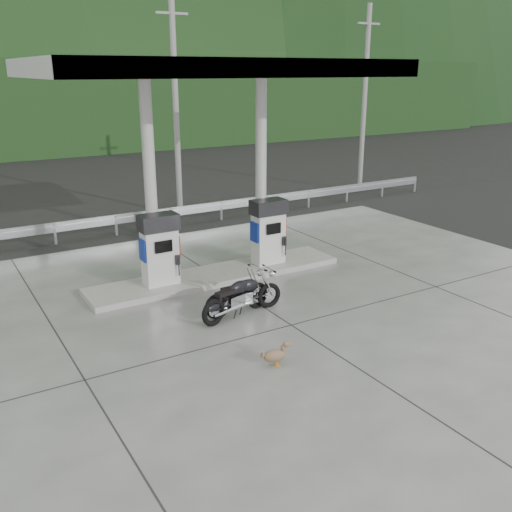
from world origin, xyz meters
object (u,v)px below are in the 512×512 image
motorcycle_right (236,298)px  duck (275,356)px  gas_pump_left (160,250)px  gas_pump_right (268,232)px  motorcycle_left (244,295)px

motorcycle_right → duck: (-0.48, -2.36, -0.24)m
gas_pump_left → motorcycle_right: gas_pump_left is taller
gas_pump_right → duck: bearing=-120.9°
gas_pump_right → motorcycle_right: bearing=-134.3°
gas_pump_left → duck: (0.32, -4.81, -0.85)m
motorcycle_left → duck: motorcycle_left is taller
gas_pump_left → motorcycle_right: (0.81, -2.45, -0.61)m
motorcycle_left → motorcycle_right: bearing=-160.1°
motorcycle_right → duck: size_ratio=3.34×
gas_pump_right → motorcycle_left: (-2.15, -2.37, -0.62)m
gas_pump_right → motorcycle_right: 3.48m
gas_pump_left → motorcycle_left: size_ratio=1.00×
gas_pump_left → motorcycle_right: 2.65m
gas_pump_right → motorcycle_right: (-2.39, -2.45, -0.61)m
gas_pump_right → duck: 5.67m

